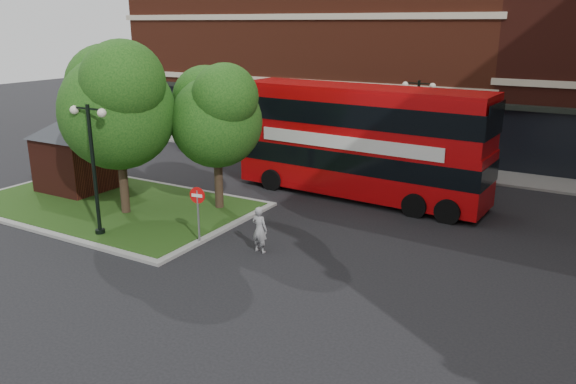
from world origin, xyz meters
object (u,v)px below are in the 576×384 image
Objects in this scene: woman at (260,229)px; car_white at (449,166)px; bus at (360,134)px; car_silver at (373,153)px.

car_white is at bearing -98.92° from woman.
bus is 7.06× the size of woman.
bus is 6.75m from car_silver.
car_silver is 0.89× the size of car_white.
bus reaches higher than car_silver.
car_silver is 4.63m from car_white.
woman is 0.44× the size of car_silver.
bus is 3.12× the size of car_silver.
woman is 13.45m from car_white.
car_white is (2.84, 5.19, -2.22)m from bus.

